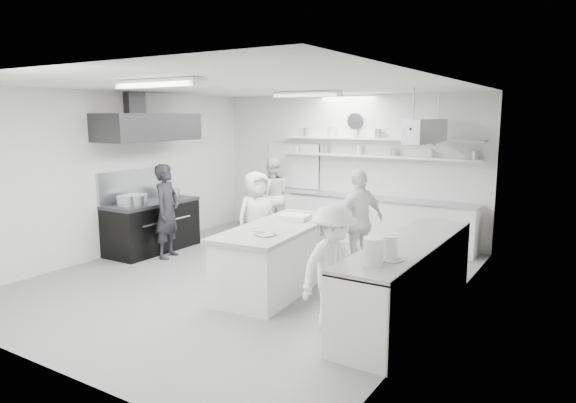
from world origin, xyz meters
The scene contains 27 objects.
floor centered at (0.00, 0.00, -0.01)m, with size 6.00×7.00×0.02m, color gray.
ceiling centered at (0.00, 0.00, 3.01)m, with size 6.00×7.00×0.02m, color silver.
wall_back centered at (0.00, 3.50, 1.50)m, with size 6.00×0.04×3.00m, color silver.
wall_front centered at (0.00, -3.50, 1.50)m, with size 6.00×0.04×3.00m, color silver.
wall_left centered at (-3.00, 0.00, 1.50)m, with size 0.04×7.00×3.00m, color silver.
wall_right centered at (3.00, 0.00, 1.50)m, with size 0.04×7.00×3.00m, color silver.
stove centered at (-2.60, 0.40, 0.45)m, with size 0.80×1.80×0.90m, color black.
exhaust_hood centered at (-2.60, 0.40, 2.35)m, with size 0.85×2.00×0.50m, color #303033.
back_counter centered at (0.30, 3.20, 0.46)m, with size 5.00×0.60×0.92m, color silver.
shelf_lower centered at (0.70, 3.37, 1.75)m, with size 4.20×0.26×0.04m, color silver.
shelf_upper centered at (0.70, 3.37, 2.10)m, with size 4.20×0.26×0.04m, color silver.
pass_through_window centered at (-1.30, 3.48, 1.45)m, with size 1.30×0.04×1.00m, color black.
wall_clock centered at (0.20, 3.46, 2.45)m, with size 0.32×0.32×0.05m, color white.
right_counter centered at (2.65, -0.20, 0.47)m, with size 0.74×3.30×0.94m, color silver.
pot_rack centered at (2.00, 2.40, 2.30)m, with size 0.30×1.60×0.40m, color #A5AAB3.
light_fixture_front centered at (0.00, -1.80, 2.94)m, with size 1.30×0.25×0.10m, color silver.
light_fixture_rear centered at (0.00, 1.80, 2.94)m, with size 1.30×0.25×0.10m, color silver.
prep_island centered at (0.63, -0.10, 0.45)m, with size 0.92×2.46×0.91m, color silver.
stove_pot centered at (-2.60, 0.02, 1.02)m, with size 0.46×0.46×0.22m, color #A5AAB3.
cook_stove centered at (-2.00, 0.21, 0.85)m, with size 0.62×0.41×1.71m, color black.
cook_back centered at (-1.44, 2.78, 0.84)m, with size 0.82×0.64×1.68m, color white.
cook_island_left centered at (-0.46, 0.84, 0.80)m, with size 0.79×0.51×1.61m, color white.
cook_island_right centered at (1.33, 1.20, 0.86)m, with size 1.01×0.42×1.72m, color white.
cook_right centered at (2.01, -1.06, 0.77)m, with size 0.99×0.57×1.53m, color white.
bowl_island_a centered at (0.83, -0.77, 0.94)m, with size 0.28×0.28×0.07m, color #A5AAB3.
bowl_island_b centered at (0.54, -0.58, 0.94)m, with size 0.21×0.21×0.07m, color silver.
bowl_right centered at (2.76, -1.12, 0.97)m, with size 0.24×0.24×0.06m, color silver.
Camera 1 is at (4.68, -6.37, 2.55)m, focal length 32.03 mm.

